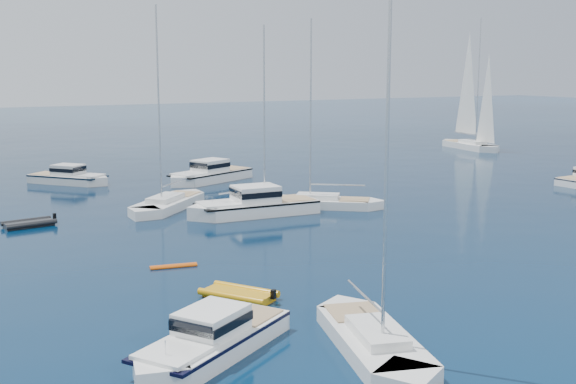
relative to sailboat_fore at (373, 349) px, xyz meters
name	(u,v)px	position (x,y,z in m)	size (l,w,h in m)	color
motor_cruiser_left	(210,355)	(-6.11, 2.61, 0.00)	(2.80, 9.13, 2.40)	white
motor_cruiser_centre	(253,215)	(7.43, 27.04, 0.00)	(3.43, 11.22, 2.94)	white
motor_cruiser_distant	(209,181)	(10.70, 44.38, 0.00)	(3.31, 10.81, 2.84)	white
motor_cruiser_horizon	(70,184)	(-1.97, 49.65, 0.00)	(2.83, 9.26, 2.43)	silver
sailboat_fore	(373,349)	(0.00, 0.00, 0.00)	(2.78, 10.71, 15.74)	white
sailboat_mid_r	(323,207)	(13.90, 27.20, 0.00)	(2.80, 10.76, 15.82)	white
sailboat_mid_l	(168,208)	(2.42, 32.71, 0.00)	(2.97, 11.41, 16.77)	silver
sailboat_centre	(254,213)	(7.86, 27.73, 0.00)	(2.69, 10.33, 15.19)	silver
sailboat_sails_far	(470,149)	(54.81, 54.88, 0.00)	(3.33, 12.82, 18.84)	white
tender_yellow	(239,298)	(-2.11, 8.64, 0.00)	(2.15, 3.97, 0.95)	orange
tender_grey_far	(29,226)	(-8.71, 30.97, 0.00)	(2.06, 3.77, 0.95)	black
kayak_orange	(173,267)	(-3.08, 15.65, 0.00)	(0.56, 2.70, 0.30)	#BE4608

